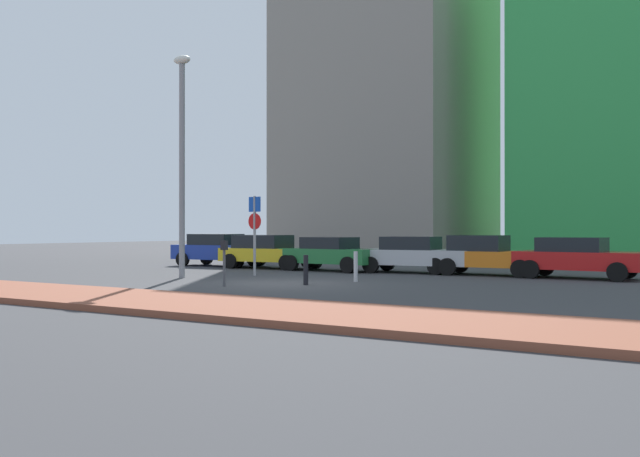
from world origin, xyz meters
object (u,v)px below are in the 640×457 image
at_px(parked_car_silver, 414,254).
at_px(parked_car_red, 577,257).
at_px(traffic_bollard_near, 306,270).
at_px(parked_car_blue, 220,249).
at_px(parking_meter, 224,257).
at_px(parked_car_orange, 483,255).
at_px(parked_car_green, 330,253).
at_px(parking_sign_post, 255,225).
at_px(traffic_bollard_mid, 356,267).
at_px(street_lamp, 182,148).
at_px(parked_car_yellow, 267,251).

bearing_deg(parked_car_silver, parked_car_red, 0.17).
bearing_deg(traffic_bollard_near, parked_car_blue, 142.36).
bearing_deg(parking_meter, parked_car_orange, 60.36).
relative_size(parked_car_green, parking_meter, 3.08).
distance_m(parked_car_blue, parking_sign_post, 6.87).
distance_m(parked_car_silver, traffic_bollard_mid, 5.14).
height_order(parking_meter, street_lamp, street_lamp).
distance_m(street_lamp, traffic_bollard_near, 6.73).
xyz_separation_m(parked_car_green, street_lamp, (-2.46, -6.10, 3.79)).
xyz_separation_m(street_lamp, traffic_bollard_mid, (6.05, 1.53, -4.03)).
bearing_deg(parking_meter, parked_car_green, 97.63).
height_order(parked_car_yellow, parked_car_red, parked_car_yellow).
bearing_deg(parking_sign_post, parked_car_blue, 140.14).
relative_size(traffic_bollard_near, traffic_bollard_mid, 0.93).
bearing_deg(parked_car_green, parking_sign_post, -104.94).
xyz_separation_m(parked_car_red, parking_sign_post, (-10.46, -4.38, 1.09)).
relative_size(parked_car_yellow, parking_meter, 3.12).
bearing_deg(parked_car_blue, parked_car_yellow, -7.84).
bearing_deg(parked_car_yellow, parked_car_blue, 172.16).
bearing_deg(parking_meter, parked_car_red, 46.26).
distance_m(parking_meter, street_lamp, 5.48).
bearing_deg(parking_meter, parked_car_silver, 74.86).
relative_size(parked_car_silver, parking_sign_post, 1.57).
relative_size(parking_sign_post, traffic_bollard_mid, 2.97).
distance_m(parking_sign_post, street_lamp, 3.81).
bearing_deg(parked_car_yellow, traffic_bollard_mid, -34.55).
xyz_separation_m(parked_car_red, traffic_bollard_near, (-6.55, -7.06, -0.29)).
xyz_separation_m(parked_car_orange, parking_meter, (-5.02, -8.82, 0.14)).
distance_m(parked_car_green, traffic_bollard_near, 7.10).
relative_size(parked_car_green, parked_car_silver, 0.91).
bearing_deg(traffic_bollard_near, parked_car_green, 114.08).
distance_m(parked_car_blue, street_lamp, 8.51).
relative_size(parked_car_blue, street_lamp, 0.58).
bearing_deg(parked_car_silver, parking_meter, -105.14).
relative_size(parked_car_blue, traffic_bollard_mid, 4.63).
relative_size(parking_meter, traffic_bollard_near, 1.49).
height_order(parked_car_silver, parked_car_red, parked_car_red).
height_order(parked_car_red, parking_sign_post, parking_sign_post).
distance_m(parked_car_silver, parking_meter, 9.02).
xyz_separation_m(parked_car_green, parked_car_silver, (3.45, 0.56, 0.01)).
bearing_deg(traffic_bollard_near, parked_car_orange, 65.81).
relative_size(parked_car_orange, traffic_bollard_mid, 4.67).
height_order(parked_car_blue, parking_meter, parked_car_blue).
bearing_deg(traffic_bollard_near, parked_car_red, 47.17).
relative_size(parked_car_yellow, parked_car_green, 1.01).
bearing_deg(parked_car_red, traffic_bollard_near, -132.83).
xyz_separation_m(parked_car_green, traffic_bollard_mid, (3.59, -4.57, -0.23)).
height_order(parked_car_blue, parked_car_yellow, parked_car_blue).
bearing_deg(parked_car_blue, parked_car_orange, 0.57).
height_order(parked_car_blue, parked_car_silver, parked_car_blue).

